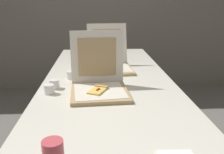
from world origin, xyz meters
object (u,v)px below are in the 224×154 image
at_px(pizza_box_middle, 110,63).
at_px(cup_white_near_center, 54,84).
at_px(pizza_box_front, 99,84).
at_px(cup_white_near_left, 49,89).
at_px(table, 108,84).
at_px(cup_white_far, 78,64).
at_px(cup_white_mid, 71,75).

height_order(pizza_box_middle, cup_white_near_center, pizza_box_middle).
distance_m(pizza_box_front, pizza_box_middle, 0.54).
bearing_deg(pizza_box_middle, cup_white_near_left, -130.84).
bearing_deg(table, cup_white_near_center, -150.75).
distance_m(cup_white_far, cup_white_near_center, 0.53).
bearing_deg(pizza_box_front, cup_white_near_left, 177.67).
bearing_deg(table, pizza_box_front, -103.17).
bearing_deg(cup_white_far, cup_white_mid, -95.46).
xyz_separation_m(pizza_box_middle, cup_white_far, (-0.26, 0.07, -0.02)).
height_order(pizza_box_front, cup_white_far, pizza_box_front).
height_order(table, pizza_box_middle, pizza_box_middle).
xyz_separation_m(cup_white_near_left, cup_white_near_center, (0.02, 0.09, 0.00)).
xyz_separation_m(table, pizza_box_front, (-0.07, -0.29, 0.10)).
bearing_deg(table, cup_white_near_left, -141.62).
bearing_deg(cup_white_far, cup_white_near_center, -102.60).
xyz_separation_m(pizza_box_middle, cup_white_near_left, (-0.39, -0.54, -0.02)).
bearing_deg(cup_white_near_left, cup_white_mid, 71.15).
height_order(pizza_box_front, cup_white_near_left, pizza_box_front).
distance_m(cup_white_near_left, cup_white_near_center, 0.10).
xyz_separation_m(pizza_box_middle, cup_white_near_center, (-0.38, -0.44, -0.02)).
distance_m(cup_white_mid, cup_white_near_center, 0.22).
xyz_separation_m(pizza_box_front, pizza_box_middle, (0.09, 0.53, -0.00)).
bearing_deg(cup_white_mid, cup_white_near_left, -108.85).
xyz_separation_m(cup_white_mid, cup_white_near_center, (-0.08, -0.20, 0.00)).
bearing_deg(cup_white_near_center, pizza_box_middle, 49.47).
relative_size(cup_white_near_left, cup_white_near_center, 1.00).
bearing_deg(pizza_box_front, cup_white_mid, 121.35).
relative_size(pizza_box_front, cup_white_mid, 6.07).
bearing_deg(cup_white_near_left, cup_white_near_center, 80.66).
distance_m(pizza_box_middle, cup_white_near_center, 0.58).
bearing_deg(cup_white_far, pizza_box_middle, -15.16).
bearing_deg(cup_white_near_center, cup_white_mid, 67.00).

